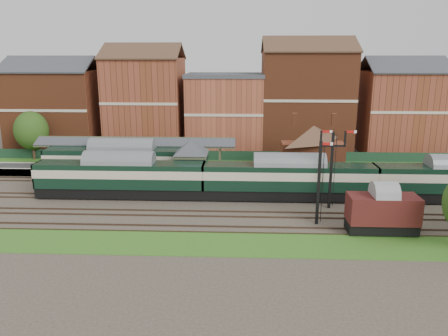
{
  "coord_description": "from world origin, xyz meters",
  "views": [
    {
      "loc": [
        2.94,
        -45.98,
        15.48
      ],
      "look_at": [
        0.85,
        2.0,
        3.0
      ],
      "focal_mm": 35.0,
      "sensor_mm": 36.0,
      "label": 1
    }
  ],
  "objects_px": {
    "dmu_train": "(289,178)",
    "goods_van_a": "(383,211)",
    "signal_box": "(192,163)",
    "platform_railcar": "(123,161)",
    "semaphore_bracket": "(332,165)"
  },
  "relations": [
    {
      "from": "dmu_train",
      "to": "platform_railcar",
      "type": "xyz_separation_m",
      "value": [
        -20.0,
        6.5,
        0.1
      ]
    },
    {
      "from": "goods_van_a",
      "to": "semaphore_bracket",
      "type": "bearing_deg",
      "value": 117.27
    },
    {
      "from": "signal_box",
      "to": "semaphore_bracket",
      "type": "xyz_separation_m",
      "value": [
        15.04,
        -5.75,
        1.44
      ]
    },
    {
      "from": "signal_box",
      "to": "semaphore_bracket",
      "type": "bearing_deg",
      "value": -20.92
    },
    {
      "from": "platform_railcar",
      "to": "goods_van_a",
      "type": "xyz_separation_m",
      "value": [
        27.39,
        -15.5,
        -0.51
      ]
    },
    {
      "from": "signal_box",
      "to": "platform_railcar",
      "type": "bearing_deg",
      "value": 160.15
    },
    {
      "from": "platform_railcar",
      "to": "goods_van_a",
      "type": "height_order",
      "value": "platform_railcar"
    },
    {
      "from": "dmu_train",
      "to": "goods_van_a",
      "type": "height_order",
      "value": "dmu_train"
    },
    {
      "from": "signal_box",
      "to": "dmu_train",
      "type": "height_order",
      "value": "signal_box"
    },
    {
      "from": "signal_box",
      "to": "platform_railcar",
      "type": "xyz_separation_m",
      "value": [
        -9.0,
        3.25,
        -0.59
      ]
    },
    {
      "from": "platform_railcar",
      "to": "goods_van_a",
      "type": "relative_size",
      "value": 3.2
    },
    {
      "from": "semaphore_bracket",
      "to": "dmu_train",
      "type": "distance_m",
      "value": 5.21
    },
    {
      "from": "dmu_train",
      "to": "platform_railcar",
      "type": "relative_size",
      "value": 2.87
    },
    {
      "from": "signal_box",
      "to": "dmu_train",
      "type": "relative_size",
      "value": 0.11
    },
    {
      "from": "semaphore_bracket",
      "to": "platform_railcar",
      "type": "bearing_deg",
      "value": 159.48
    }
  ]
}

